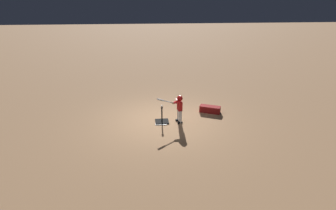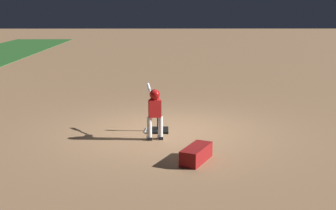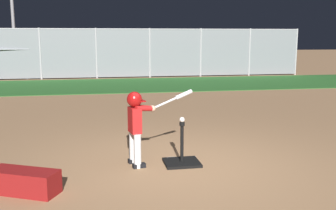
% 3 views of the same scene
% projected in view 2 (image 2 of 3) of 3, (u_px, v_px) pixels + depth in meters
% --- Properties ---
extents(ground_plane, '(90.00, 90.00, 0.00)m').
position_uv_depth(ground_plane, '(166.00, 131.00, 10.45)').
color(ground_plane, '#99704C').
extents(home_plate, '(0.47, 0.47, 0.02)m').
position_uv_depth(home_plate, '(155.00, 130.00, 10.50)').
color(home_plate, white).
rests_on(home_plate, ground_plane).
extents(batting_tee, '(0.51, 0.46, 0.62)m').
position_uv_depth(batting_tee, '(158.00, 128.00, 10.45)').
color(batting_tee, black).
rests_on(batting_tee, ground_plane).
extents(batter_child, '(0.99, 0.38, 1.07)m').
position_uv_depth(batter_child, '(154.00, 108.00, 9.70)').
color(batter_child, silver).
rests_on(batter_child, ground_plane).
extents(baseball, '(0.07, 0.07, 0.07)m').
position_uv_depth(baseball, '(158.00, 102.00, 10.33)').
color(baseball, white).
rests_on(baseball, batting_tee).
extents(equipment_bag, '(0.90, 0.65, 0.28)m').
position_uv_depth(equipment_bag, '(196.00, 154.00, 8.42)').
color(equipment_bag, maroon).
rests_on(equipment_bag, ground_plane).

